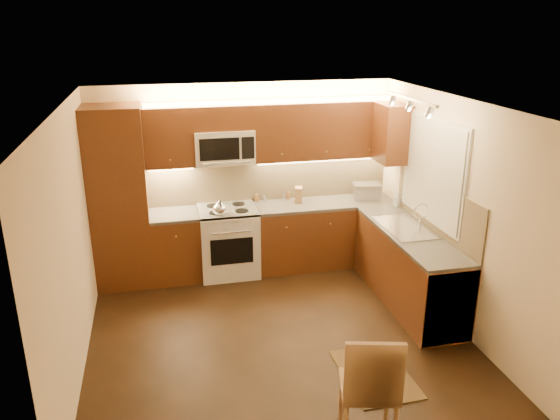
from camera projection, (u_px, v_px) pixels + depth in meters
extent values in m
cube|color=black|center=(278.00, 335.00, 5.99)|extent=(4.00, 4.00, 0.01)
cube|color=beige|center=(278.00, 105.00, 5.16)|extent=(4.00, 4.00, 0.01)
cube|color=beige|center=(245.00, 176.00, 7.41)|extent=(4.00, 0.01, 2.50)
cube|color=beige|center=(342.00, 332.00, 3.73)|extent=(4.00, 0.01, 2.50)
cube|color=beige|center=(71.00, 246.00, 5.15)|extent=(0.01, 4.00, 2.50)
cube|color=beige|center=(456.00, 214.00, 6.00)|extent=(0.01, 4.00, 2.50)
cube|color=#471F0F|center=(119.00, 198.00, 6.82)|extent=(0.70, 0.60, 2.30)
cube|color=#471F0F|center=(176.00, 247.00, 7.20)|extent=(0.62, 0.60, 0.86)
cube|color=#3B3936|center=(174.00, 215.00, 7.05)|extent=(0.62, 0.60, 0.04)
cube|color=#471F0F|center=(324.00, 234.00, 7.63)|extent=(1.92, 0.60, 0.86)
cube|color=#3B3936|center=(325.00, 204.00, 7.48)|extent=(1.92, 0.60, 0.04)
cube|color=#471F0F|center=(408.00, 269.00, 6.57)|extent=(0.60, 2.00, 0.86)
cube|color=#3B3936|center=(411.00, 234.00, 6.42)|extent=(0.60, 2.00, 0.04)
cube|color=silver|center=(437.00, 296.00, 5.93)|extent=(0.58, 0.60, 0.84)
cube|color=tan|center=(271.00, 178.00, 7.49)|extent=(3.30, 0.02, 0.60)
cube|color=tan|center=(437.00, 207.00, 6.38)|extent=(0.02, 2.00, 0.60)
cube|color=#471F0F|center=(168.00, 137.00, 6.84)|extent=(0.62, 0.35, 0.75)
cube|color=#471F0F|center=(324.00, 130.00, 7.26)|extent=(1.92, 0.35, 0.75)
cube|color=#471F0F|center=(223.00, 117.00, 6.91)|extent=(0.76, 0.35, 0.31)
cube|color=#471F0F|center=(392.00, 133.00, 7.04)|extent=(0.35, 0.50, 0.75)
cube|color=silver|center=(433.00, 170.00, 6.38)|extent=(0.03, 1.44, 1.24)
cube|color=silver|center=(432.00, 170.00, 6.38)|extent=(0.02, 1.36, 1.16)
cube|color=silver|center=(410.00, 99.00, 5.87)|extent=(0.04, 1.20, 0.03)
cube|color=silver|center=(366.00, 191.00, 7.59)|extent=(0.40, 0.33, 0.22)
cube|color=#976A44|center=(299.00, 195.00, 7.44)|extent=(0.13, 0.18, 0.21)
cylinder|color=silver|center=(265.00, 199.00, 7.45)|extent=(0.04, 0.04, 0.11)
cylinder|color=brown|center=(257.00, 198.00, 7.49)|extent=(0.06, 0.06, 0.11)
cylinder|color=silver|center=(284.00, 197.00, 7.53)|extent=(0.06, 0.06, 0.10)
cylinder|color=brown|center=(288.00, 196.00, 7.58)|extent=(0.06, 0.06, 0.10)
imported|color=silver|center=(397.00, 199.00, 7.30)|extent=(0.11, 0.11, 0.19)
cube|color=black|center=(375.00, 374.00, 5.32)|extent=(0.65, 0.95, 0.01)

